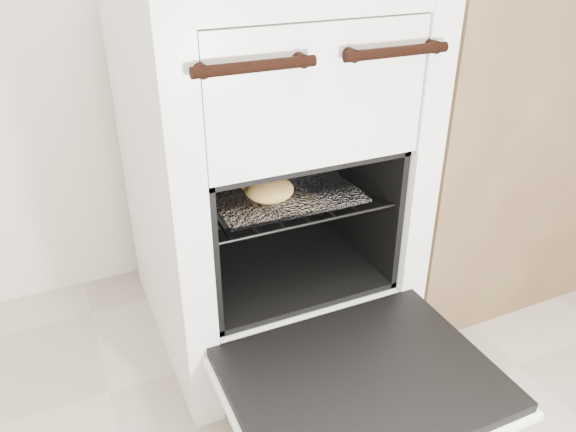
{
  "coord_description": "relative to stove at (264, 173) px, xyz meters",
  "views": [
    {
      "loc": [
        -0.35,
        -0.08,
        1.05
      ],
      "look_at": [
        0.14,
        1.01,
        0.41
      ],
      "focal_mm": 35.0,
      "sensor_mm": 36.0,
      "label": 1
    }
  ],
  "objects": [
    {
      "name": "baked_rolls",
      "position": [
        -0.05,
        -0.09,
        0.03
      ],
      "size": [
        0.15,
        0.25,
        0.05
      ],
      "color": "tan",
      "rests_on": "foil_sheet"
    },
    {
      "name": "counter",
      "position": [
        0.84,
        0.05,
        0.04
      ],
      "size": [
        1.01,
        0.68,
        1.0
      ],
      "primitive_type": "cube",
      "rotation": [
        0.0,
        0.0,
        0.01
      ],
      "color": "brown",
      "rests_on": "ground"
    },
    {
      "name": "oven_door",
      "position": [
        0.0,
        -0.52,
        -0.26
      ],
      "size": [
        0.55,
        0.43,
        0.04
      ],
      "color": "black",
      "rests_on": "stove"
    },
    {
      "name": "stove",
      "position": [
        0.0,
        0.0,
        0.0
      ],
      "size": [
        0.62,
        0.69,
        0.94
      ],
      "color": "white",
      "rests_on": "ground"
    },
    {
      "name": "foil_sheet",
      "position": [
        -0.0,
        -0.09,
        -0.0
      ],
      "size": [
        0.35,
        0.31,
        0.01
      ],
      "primitive_type": "cube",
      "color": "white",
      "rests_on": "oven_rack"
    },
    {
      "name": "oven_rack",
      "position": [
        0.0,
        -0.07,
        -0.01
      ],
      "size": [
        0.45,
        0.43,
        0.01
      ],
      "color": "black",
      "rests_on": "stove"
    }
  ]
}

